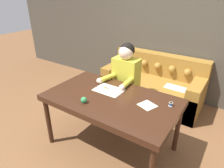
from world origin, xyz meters
name	(u,v)px	position (x,y,z in m)	size (l,w,h in m)	color
ground_plane	(115,146)	(0.00, 0.00, 0.00)	(16.00, 16.00, 0.00)	brown
wall_back	(173,27)	(0.00, 1.83, 1.30)	(8.00, 0.06, 2.60)	#474238
dining_table	(111,102)	(-0.05, -0.02, 0.68)	(1.57, 0.91, 0.75)	#381E11
couch	(153,85)	(-0.09, 1.42, 0.31)	(1.72, 0.81, 0.84)	olive
person	(125,84)	(-0.21, 0.60, 0.63)	(0.44, 0.58, 1.25)	#33281E
pattern_paper_main	(109,90)	(-0.18, 0.12, 0.75)	(0.36, 0.26, 0.00)	beige
pattern_paper_offcut	(147,105)	(0.38, 0.06, 0.75)	(0.22, 0.21, 0.00)	beige
scissors	(108,89)	(-0.21, 0.14, 0.75)	(0.21, 0.07, 0.01)	silver
thread_spool	(171,104)	(0.60, 0.19, 0.77)	(0.04, 0.04, 0.05)	#3366B2
pin_cushion	(84,100)	(-0.24, -0.29, 0.78)	(0.07, 0.07, 0.07)	#4C3828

